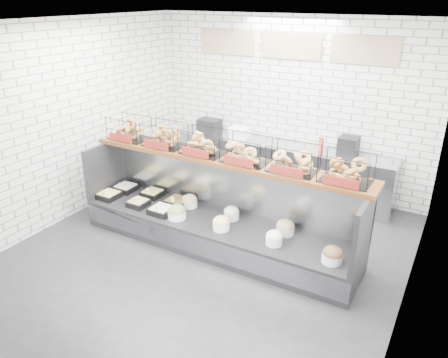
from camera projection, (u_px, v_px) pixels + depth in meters
The scene contains 5 objects.
ground at pixel (205, 255), 5.96m from camera, with size 5.50×5.50×0.00m, color black.
room_shell at pixel (227, 98), 5.63m from camera, with size 5.02×5.51×3.01m.
display_case at pixel (217, 223), 6.11m from camera, with size 4.00×0.90×1.20m.
bagel_shelf at pixel (224, 148), 5.83m from camera, with size 4.10×0.50×0.40m.
prep_counter at pixel (277, 167), 7.72m from camera, with size 4.00×0.60×1.20m.
Camera 1 is at (2.74, -4.27, 3.31)m, focal length 35.00 mm.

